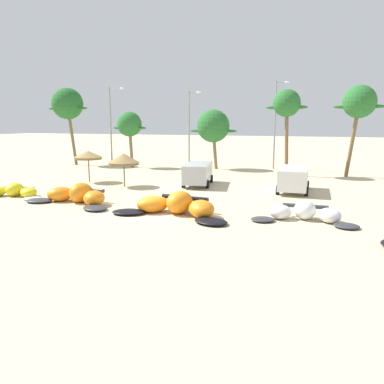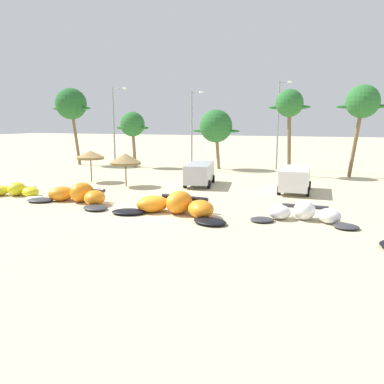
# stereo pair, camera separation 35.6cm
# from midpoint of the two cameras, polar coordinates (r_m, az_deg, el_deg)

# --- Properties ---
(ground_plane) EXTENTS (260.00, 260.00, 0.00)m
(ground_plane) POSITION_cam_midpoint_polar(r_m,az_deg,el_deg) (23.20, -4.91, -3.00)
(ground_plane) COLOR beige
(kite_far_left) EXTENTS (5.74, 3.28, 0.96)m
(kite_far_left) POSITION_cam_midpoint_polar(r_m,az_deg,el_deg) (30.79, -24.18, 0.11)
(kite_far_left) COLOR white
(kite_far_left) RESTS_ON ground
(kite_left) EXTENTS (6.91, 3.64, 1.30)m
(kite_left) POSITION_cam_midpoint_polar(r_m,az_deg,el_deg) (26.81, -15.95, -0.48)
(kite_left) COLOR #333338
(kite_left) RESTS_ON ground
(kite_left_of_center) EXTENTS (7.46, 3.74, 1.32)m
(kite_left_of_center) POSITION_cam_midpoint_polar(r_m,az_deg,el_deg) (22.53, -1.87, -2.05)
(kite_left_of_center) COLOR black
(kite_left_of_center) RESTS_ON ground
(kite_center) EXTENTS (5.82, 2.69, 1.06)m
(kite_center) POSITION_cam_midpoint_polar(r_m,az_deg,el_deg) (21.99, 16.48, -3.04)
(kite_center) COLOR #333338
(kite_center) RESTS_ON ground
(beach_umbrella_near_van) EXTENTS (2.47, 2.47, 2.78)m
(beach_umbrella_near_van) POSITION_cam_midpoint_polar(r_m,az_deg,el_deg) (35.84, -14.32, 5.26)
(beach_umbrella_near_van) COLOR brown
(beach_umbrella_near_van) RESTS_ON ground
(beach_umbrella_middle) EXTENTS (2.61, 2.61, 2.75)m
(beach_umbrella_middle) POSITION_cam_midpoint_polar(r_m,az_deg,el_deg) (32.68, -9.38, 4.78)
(beach_umbrella_middle) COLOR brown
(beach_umbrella_middle) RESTS_ON ground
(parked_van) EXTENTS (2.47, 5.11, 1.84)m
(parked_van) POSITION_cam_midpoint_polar(r_m,az_deg,el_deg) (30.86, 15.15, 2.03)
(parked_van) COLOR white
(parked_van) RESTS_ON ground
(parked_car_second) EXTENTS (2.96, 5.37, 1.84)m
(parked_car_second) POSITION_cam_midpoint_polar(r_m,az_deg,el_deg) (33.10, 1.46, 2.91)
(parked_car_second) COLOR #B2B7BC
(parked_car_second) RESTS_ON ground
(palm_leftmost) EXTENTS (5.73, 3.82, 9.40)m
(palm_leftmost) POSITION_cam_midpoint_polar(r_m,az_deg,el_deg) (51.42, -17.03, 12.13)
(palm_leftmost) COLOR brown
(palm_leftmost) RESTS_ON ground
(palm_left) EXTENTS (4.30, 2.87, 6.46)m
(palm_left) POSITION_cam_midpoint_polar(r_m,az_deg,el_deg) (46.71, -8.46, 9.67)
(palm_left) COLOR #7F6647
(palm_left) RESTS_ON ground
(palm_left_of_gap) EXTENTS (5.54, 3.69, 6.68)m
(palm_left_of_gap) POSITION_cam_midpoint_polar(r_m,az_deg,el_deg) (44.64, 3.74, 9.54)
(palm_left_of_gap) COLOR #7F6647
(palm_left_of_gap) RESTS_ON ground
(palm_center_left) EXTENTS (4.03, 2.68, 8.43)m
(palm_center_left) POSITION_cam_midpoint_polar(r_m,az_deg,el_deg) (39.92, 14.27, 12.23)
(palm_center_left) COLOR brown
(palm_center_left) RESTS_ON ground
(palm_center_right) EXTENTS (4.66, 3.11, 8.73)m
(palm_center_right) POSITION_cam_midpoint_polar(r_m,az_deg,el_deg) (40.84, 23.87, 11.83)
(palm_center_right) COLOR brown
(palm_center_right) RESTS_ON ground
(lamppost_west) EXTENTS (2.02, 0.24, 9.25)m
(lamppost_west) POSITION_cam_midpoint_polar(r_m,az_deg,el_deg) (47.90, -10.96, 9.89)
(lamppost_west) COLOR gray
(lamppost_west) RESTS_ON ground
(lamppost_west_center) EXTENTS (1.46, 0.24, 8.55)m
(lamppost_west_center) POSITION_cam_midpoint_polar(r_m,az_deg,el_deg) (43.09, 0.34, 9.50)
(lamppost_west_center) COLOR gray
(lamppost_west_center) RESTS_ON ground
(lamppost_east_center) EXTENTS (1.48, 0.24, 9.70)m
(lamppost_east_center) POSITION_cam_midpoint_polar(r_m,az_deg,el_deg) (45.14, 12.79, 10.03)
(lamppost_east_center) COLOR gray
(lamppost_east_center) RESTS_ON ground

